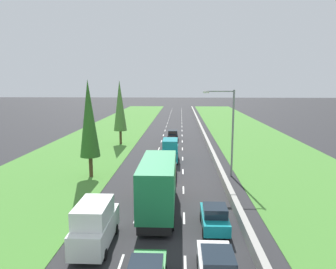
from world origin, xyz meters
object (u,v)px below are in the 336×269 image
at_px(green_box_truck_centre_lane, 159,184).
at_px(poplar_tree_third, 120,106).
at_px(teal_hatchback_right_lane, 214,217).
at_px(silver_sedan_centre_lane, 167,169).
at_px(teal_van_centre_lane, 170,150).
at_px(white_van_left_lane, 95,224).
at_px(orange_hatchback_centre_lane, 170,143).
at_px(white_sedan_right_lane, 217,268).
at_px(poplar_tree_second, 89,119).
at_px(street_light_mast, 229,127).
at_px(black_hatchback_centre_lane, 173,135).

height_order(green_box_truck_centre_lane, poplar_tree_third, poplar_tree_third).
bearing_deg(teal_hatchback_right_lane, silver_sedan_centre_lane, 107.37).
distance_m(teal_van_centre_lane, white_van_left_lane, 21.07).
bearing_deg(orange_hatchback_centre_lane, teal_hatchback_right_lane, -81.58).
height_order(green_box_truck_centre_lane, orange_hatchback_centre_lane, green_box_truck_centre_lane).
height_order(white_sedan_right_lane, white_van_left_lane, white_van_left_lane).
xyz_separation_m(teal_van_centre_lane, poplar_tree_second, (-8.01, -6.90, 4.68)).
height_order(teal_hatchback_right_lane, street_light_mast, street_light_mast).
bearing_deg(white_van_left_lane, white_sedan_right_lane, -25.15).
relative_size(poplar_tree_second, street_light_mast, 1.12).
height_order(teal_van_centre_lane, white_sedan_right_lane, teal_van_centre_lane).
xyz_separation_m(green_box_truck_centre_lane, teal_hatchback_right_lane, (3.90, -2.78, -1.35)).
bearing_deg(teal_hatchback_right_lane, poplar_tree_second, 135.64).
bearing_deg(white_sedan_right_lane, poplar_tree_second, 123.06).
xyz_separation_m(teal_hatchback_right_lane, street_light_mast, (2.72, 12.16, 4.40)).
distance_m(black_hatchback_centre_lane, street_light_mast, 22.08).
xyz_separation_m(green_box_truck_centre_lane, poplar_tree_third, (-7.96, 26.24, 3.93)).
bearing_deg(teal_hatchback_right_lane, poplar_tree_third, 112.22).
bearing_deg(teal_hatchback_right_lane, street_light_mast, 77.41).
height_order(poplar_tree_third, street_light_mast, poplar_tree_third).
height_order(silver_sedan_centre_lane, white_sedan_right_lane, same).
distance_m(teal_hatchback_right_lane, poplar_tree_third, 31.79).
xyz_separation_m(green_box_truck_centre_lane, white_van_left_lane, (-3.43, -5.30, -0.78)).
bearing_deg(green_box_truck_centre_lane, poplar_tree_third, 106.87).
bearing_deg(green_box_truck_centre_lane, teal_hatchback_right_lane, -35.46).
bearing_deg(teal_van_centre_lane, silver_sedan_centre_lane, -90.66).
bearing_deg(poplar_tree_third, orange_hatchback_centre_lane, -22.94).
bearing_deg(poplar_tree_third, white_van_left_lane, -81.82).
relative_size(teal_van_centre_lane, teal_hatchback_right_lane, 1.26).
height_order(green_box_truck_centre_lane, teal_hatchback_right_lane, green_box_truck_centre_lane).
bearing_deg(black_hatchback_centre_lane, teal_hatchback_right_lane, -83.73).
distance_m(green_box_truck_centre_lane, teal_hatchback_right_lane, 4.97).
relative_size(silver_sedan_centre_lane, white_van_left_lane, 0.92).
bearing_deg(poplar_tree_second, street_light_mast, 3.42).
bearing_deg(green_box_truck_centre_lane, white_sedan_right_lane, -68.06).
bearing_deg(orange_hatchback_centre_lane, poplar_tree_third, 157.06).
bearing_deg(green_box_truck_centre_lane, orange_hatchback_centre_lane, 89.73).
relative_size(white_van_left_lane, black_hatchback_centre_lane, 1.26).
height_order(black_hatchback_centre_lane, street_light_mast, street_light_mast).
height_order(black_hatchback_centre_lane, poplar_tree_second, poplar_tree_second).
distance_m(white_sedan_right_lane, white_van_left_lane, 7.60).
xyz_separation_m(white_van_left_lane, poplar_tree_third, (-4.53, 31.54, 4.71)).
relative_size(white_van_left_lane, poplar_tree_second, 0.49).
xyz_separation_m(silver_sedan_centre_lane, street_light_mast, (6.35, 0.55, 4.42)).
distance_m(orange_hatchback_centre_lane, white_van_left_lane, 28.35).
bearing_deg(orange_hatchback_centre_lane, poplar_tree_second, -118.52).
xyz_separation_m(white_van_left_lane, black_hatchback_centre_lane, (3.72, 35.37, -0.56)).
bearing_deg(poplar_tree_second, green_box_truck_centre_lane, -48.06).
xyz_separation_m(orange_hatchback_centre_lane, teal_hatchback_right_lane, (3.79, -25.61, 0.00)).
relative_size(white_sedan_right_lane, street_light_mast, 0.50).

